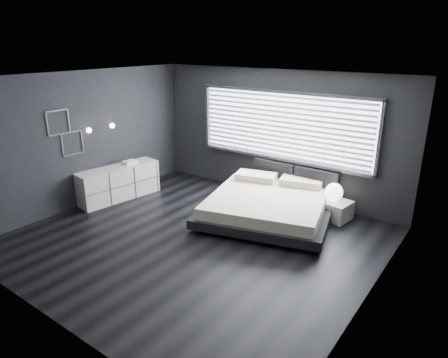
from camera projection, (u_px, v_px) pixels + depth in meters
The scene contains 12 objects.
room at pixel (194, 164), 6.67m from camera, with size 6.04×6.00×2.80m.
window at pixel (282, 127), 8.55m from camera, with size 4.14×0.09×1.52m.
headboard at pixel (295, 177), 8.63m from camera, with size 1.96×0.16×0.52m.
sconce_near at pixel (89, 130), 8.25m from camera, with size 0.18×0.11×0.11m.
sconce_far at pixel (112, 126), 8.71m from camera, with size 0.18×0.11×0.11m.
wall_art_upper at pixel (58, 122), 7.76m from camera, with size 0.01×0.48×0.48m.
wall_art_lower at pixel (73, 143), 8.11m from camera, with size 0.01×0.48×0.48m.
bed at pixel (268, 204), 7.89m from camera, with size 2.94×2.87×0.63m.
nightstand at pixel (333, 209), 7.93m from camera, with size 0.63×0.53×0.37m, color beige.
orb_lamp at pixel (334, 192), 7.86m from camera, with size 0.34×0.34×0.34m, color white.
dresser at pixel (119, 183), 8.87m from camera, with size 0.78×1.89×0.74m.
book_stack at pixel (130, 162), 8.99m from camera, with size 0.28×0.35×0.07m.
Camera 1 is at (4.17, -4.86, 3.37)m, focal length 32.00 mm.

